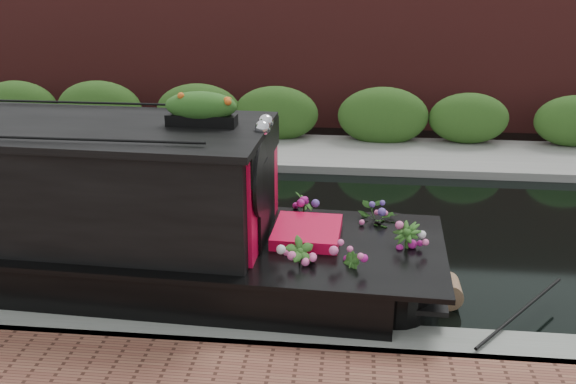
# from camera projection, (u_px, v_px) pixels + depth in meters

# --- Properties ---
(ground) EXTENTS (80.00, 80.00, 0.00)m
(ground) POSITION_uv_depth(u_px,v_px,m) (251.00, 231.00, 10.73)
(ground) COLOR black
(ground) RESTS_ON ground
(near_bank_coping) EXTENTS (40.00, 0.60, 0.50)m
(near_bank_coping) POSITION_uv_depth(u_px,v_px,m) (208.00, 345.00, 7.67)
(near_bank_coping) COLOR slate
(near_bank_coping) RESTS_ON ground
(far_bank_path) EXTENTS (40.00, 2.40, 0.34)m
(far_bank_path) POSITION_uv_depth(u_px,v_px,m) (280.00, 155.00, 14.63)
(far_bank_path) COLOR gray
(far_bank_path) RESTS_ON ground
(far_hedge) EXTENTS (40.00, 1.10, 2.80)m
(far_hedge) POSITION_uv_depth(u_px,v_px,m) (285.00, 144.00, 15.47)
(far_hedge) COLOR #2C541C
(far_hedge) RESTS_ON ground
(far_brick_wall) EXTENTS (40.00, 1.00, 8.00)m
(far_brick_wall) POSITION_uv_depth(u_px,v_px,m) (293.00, 122.00, 17.42)
(far_brick_wall) COLOR #59201E
(far_brick_wall) RESTS_ON ground
(rope_fender) EXTENTS (0.36, 0.44, 0.36)m
(rope_fender) POSITION_uv_depth(u_px,v_px,m) (448.00, 291.00, 8.52)
(rope_fender) COLOR #836145
(rope_fender) RESTS_ON ground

